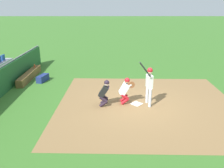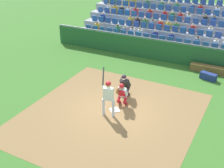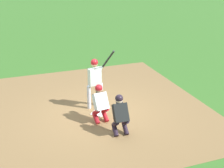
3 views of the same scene
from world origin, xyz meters
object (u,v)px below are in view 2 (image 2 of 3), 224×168
(batter_at_plate, at_px, (108,94))
(catcher_crouching, at_px, (122,93))
(home_plate_marker, at_px, (115,110))
(home_plate_umpire, at_px, (125,84))
(equipment_duffel_bag, at_px, (208,76))
(dugout_bench, at_px, (220,71))

(batter_at_plate, height_order, catcher_crouching, batter_at_plate)
(home_plate_marker, distance_m, home_plate_umpire, 1.64)
(home_plate_umpire, xyz_separation_m, equipment_duffel_bag, (-3.54, -3.83, -0.49))
(home_plate_umpire, bearing_deg, catcher_crouching, 106.10)
(batter_at_plate, distance_m, equipment_duffel_bag, 6.85)
(dugout_bench, xyz_separation_m, equipment_duffel_bag, (0.51, 0.96, -0.02))
(catcher_crouching, relative_size, dugout_bench, 0.36)
(batter_at_plate, xyz_separation_m, home_plate_umpire, (0.07, -2.01, -0.42))
(batter_at_plate, distance_m, catcher_crouching, 1.14)
(batter_at_plate, relative_size, catcher_crouching, 1.71)
(batter_at_plate, height_order, home_plate_umpire, batter_at_plate)
(home_plate_umpire, height_order, equipment_duffel_bag, home_plate_umpire)
(home_plate_marker, xyz_separation_m, batter_at_plate, (0.08, 0.52, 1.09))
(catcher_crouching, bearing_deg, equipment_duffel_bag, -124.24)
(home_plate_marker, height_order, catcher_crouching, catcher_crouching)
(dugout_bench, relative_size, equipment_duffel_bag, 3.78)
(home_plate_marker, bearing_deg, home_plate_umpire, -84.14)
(catcher_crouching, xyz_separation_m, equipment_duffel_bag, (-3.26, -4.79, -0.51))
(batter_at_plate, relative_size, home_plate_umpire, 1.73)
(equipment_duffel_bag, bearing_deg, home_plate_umpire, 62.37)
(catcher_crouching, height_order, dugout_bench, catcher_crouching)
(dugout_bench, bearing_deg, home_plate_umpire, 49.81)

